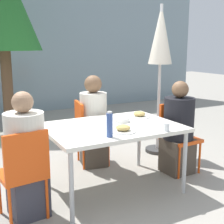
# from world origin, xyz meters

# --- Properties ---
(ground_plane) EXTENTS (24.00, 24.00, 0.00)m
(ground_plane) POSITION_xyz_m (0.00, 0.00, 0.00)
(ground_plane) COLOR gray
(building_facade) EXTENTS (10.00, 0.20, 3.00)m
(building_facade) POSITION_xyz_m (0.00, 4.65, 1.50)
(building_facade) COLOR gray
(building_facade) RESTS_ON ground
(dining_table) EXTENTS (1.41, 1.02, 0.74)m
(dining_table) POSITION_xyz_m (0.00, 0.00, 0.69)
(dining_table) COLOR silver
(dining_table) RESTS_ON ground
(chair_left) EXTENTS (0.44, 0.44, 0.86)m
(chair_left) POSITION_xyz_m (-1.00, -0.19, 0.51)
(chair_left) COLOR #E54C14
(chair_left) RESTS_ON ground
(person_left) EXTENTS (0.36, 0.36, 1.19)m
(person_left) POSITION_xyz_m (-0.96, -0.11, 0.56)
(person_left) COLOR #383842
(person_left) RESTS_ON ground
(chair_right) EXTENTS (0.42, 0.42, 0.86)m
(chair_right) POSITION_xyz_m (1.00, 0.12, 0.51)
(chair_right) COLOR #E54C14
(chair_right) RESTS_ON ground
(person_right) EXTENTS (0.37, 0.37, 1.17)m
(person_right) POSITION_xyz_m (0.96, 0.04, 0.54)
(person_right) COLOR #473D33
(person_right) RESTS_ON ground
(chair_far) EXTENTS (0.46, 0.46, 0.86)m
(chair_far) POSITION_xyz_m (0.06, 0.82, 0.51)
(chair_far) COLOR #E54C14
(chair_far) RESTS_ON ground
(person_far) EXTENTS (0.37, 0.37, 1.21)m
(person_far) POSITION_xyz_m (0.13, 0.76, 0.57)
(person_far) COLOR #473D33
(person_far) RESTS_ON ground
(closed_umbrella) EXTENTS (0.36, 0.36, 2.15)m
(closed_umbrella) POSITION_xyz_m (1.21, 0.80, 1.61)
(closed_umbrella) COLOR #333333
(closed_umbrella) RESTS_ON ground
(plate_0) EXTENTS (0.26, 0.26, 0.07)m
(plate_0) POSITION_xyz_m (0.48, 0.20, 0.77)
(plate_0) COLOR white
(plate_0) RESTS_ON dining_table
(plate_1) EXTENTS (0.27, 0.27, 0.07)m
(plate_1) POSITION_xyz_m (-0.02, -0.27, 0.77)
(plate_1) COLOR white
(plate_1) RESTS_ON dining_table
(bottle) EXTENTS (0.06, 0.06, 0.25)m
(bottle) POSITION_xyz_m (-0.22, -0.37, 0.86)
(bottle) COLOR #334C8E
(bottle) RESTS_ON dining_table
(drinking_cup) EXTENTS (0.06, 0.06, 0.08)m
(drinking_cup) POSITION_xyz_m (0.38, -0.46, 0.78)
(drinking_cup) COLOR white
(drinking_cup) RESTS_ON dining_table
(salad_bowl) EXTENTS (0.18, 0.18, 0.05)m
(salad_bowl) POSITION_xyz_m (0.18, 0.10, 0.76)
(salad_bowl) COLOR white
(salad_bowl) RESTS_ON dining_table
(tree_behind_left) EXTENTS (1.35, 1.35, 3.27)m
(tree_behind_left) POSITION_xyz_m (-0.55, 3.13, 2.35)
(tree_behind_left) COLOR brown
(tree_behind_left) RESTS_ON ground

